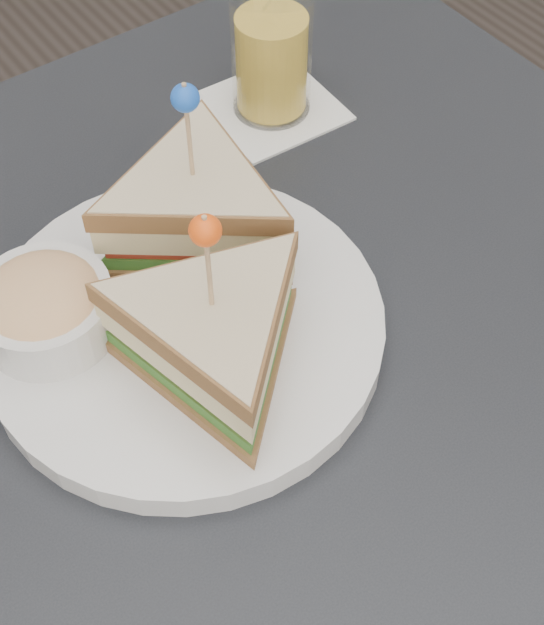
{
  "coord_description": "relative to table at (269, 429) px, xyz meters",
  "views": [
    {
      "loc": [
        -0.19,
        -0.27,
        1.25
      ],
      "look_at": [
        0.01,
        0.01,
        0.8
      ],
      "focal_mm": 50.0,
      "sensor_mm": 36.0,
      "label": 1
    }
  ],
  "objects": [
    {
      "name": "table",
      "position": [
        0.0,
        0.0,
        0.0
      ],
      "size": [
        0.8,
        0.8,
        0.75
      ],
      "color": "black",
      "rests_on": "ground"
    },
    {
      "name": "plate_meal",
      "position": [
        -0.02,
        0.07,
        0.12
      ],
      "size": [
        0.33,
        0.33,
        0.16
      ],
      "rotation": [
        0.0,
        0.0,
        0.22
      ],
      "color": "white",
      "rests_on": "table"
    },
    {
      "name": "drink_set",
      "position": [
        0.17,
        0.23,
        0.14
      ],
      "size": [
        0.11,
        0.11,
        0.14
      ],
      "rotation": [
        0.0,
        0.0,
        -0.05
      ],
      "color": "white",
      "rests_on": "table"
    }
  ]
}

